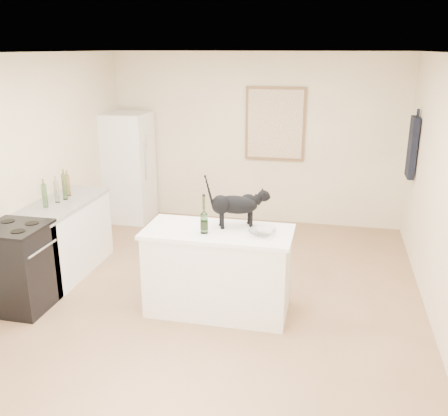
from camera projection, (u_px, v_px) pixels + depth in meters
The scene contains 20 objects.
floor at pixel (214, 299), 5.46m from camera, with size 5.50×5.50×0.00m, color #A17455.
ceiling at pixel (212, 53), 4.66m from camera, with size 5.50×5.50×0.00m, color white.
wall_back at pixel (255, 139), 7.61m from camera, with size 4.50×4.50×0.00m, color #F4E3BD.
wall_front at pixel (84, 327), 2.51m from camera, with size 4.50×4.50×0.00m, color #F4E3BD.
wall_left at pixel (17, 174), 5.53m from camera, with size 5.50×5.50×0.00m, color #F4E3BD.
wall_right at pixel (448, 200), 4.59m from camera, with size 5.50×5.50×0.00m, color #F4E3BD.
island_base at pixel (218, 272), 5.12m from camera, with size 1.44×0.67×0.86m, color white.
island_top at pixel (218, 232), 4.98m from camera, with size 1.50×0.70×0.04m, color white.
left_cabinets at pixel (63, 239), 6.01m from camera, with size 0.60×1.40×0.86m, color white.
left_countertop at pixel (60, 204), 5.87m from camera, with size 0.62×1.44×0.04m, color gray.
stove at pixel (19, 268), 5.17m from camera, with size 0.60×0.60×0.90m, color black.
fridge at pixel (128, 167), 7.78m from camera, with size 0.68×0.68×1.70m, color white.
artwork_frame at pixel (275, 124), 7.45m from camera, with size 0.90×0.03×1.10m, color brown.
artwork_canvas at pixel (275, 124), 7.43m from camera, with size 0.82×0.00×1.02m, color beige.
hanging_garment at pixel (412, 148), 6.48m from camera, with size 0.08×0.34×0.80m, color black.
black_cat at pixel (235, 207), 5.01m from camera, with size 0.59×0.18×0.42m, color black, non-canonical shape.
wine_bottle at pixel (204, 216), 4.84m from camera, with size 0.07×0.07×0.35m, color #295B24.
glass_bowl at pixel (262, 232), 4.82m from camera, with size 0.26×0.26×0.06m, color silver.
fridge_paper at pixel (148, 140), 7.59m from camera, with size 0.01×0.16×0.21m, color white.
counter_bottle_cluster at pixel (58, 190), 5.86m from camera, with size 0.12×0.54×0.31m.
Camera 1 is at (1.17, -4.74, 2.65)m, focal length 39.72 mm.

